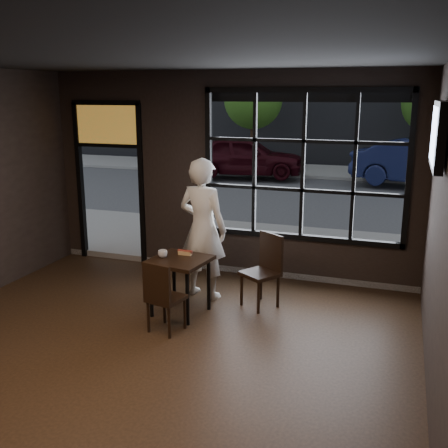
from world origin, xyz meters
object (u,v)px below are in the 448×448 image
at_px(navy_car, 425,163).
at_px(chair_near, 166,296).
at_px(cafe_table, 180,286).
at_px(man, 203,229).

bearing_deg(navy_car, chair_near, 175.06).
relative_size(cafe_table, chair_near, 0.84).
height_order(chair_near, navy_car, navy_car).
bearing_deg(chair_near, cafe_table, -72.45).
bearing_deg(chair_near, navy_car, -93.44).
xyz_separation_m(chair_near, navy_car, (3.24, 11.41, 0.35)).
bearing_deg(navy_car, man, 173.36).
distance_m(chair_near, man, 1.33).
height_order(chair_near, man, man).
xyz_separation_m(cafe_table, man, (0.06, 0.67, 0.62)).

